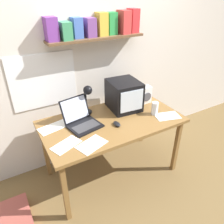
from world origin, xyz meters
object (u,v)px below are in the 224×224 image
(juice_glass, at_px, (155,109))
(open_notebook, at_px, (66,145))
(laptop, at_px, (81,119))
(computer_mouse, at_px, (117,124))
(space_heater, at_px, (145,95))
(loose_paper_near_laptop, at_px, (167,116))
(printed_handout, at_px, (92,144))
(loose_paper_near_monitor, at_px, (54,127))
(corner_desk, at_px, (112,125))
(desk_lamp, at_px, (87,95))
(crt_monitor, at_px, (124,95))

(juice_glass, relative_size, open_notebook, 0.49)
(laptop, distance_m, computer_mouse, 0.37)
(space_heater, height_order, loose_paper_near_laptop, space_heater)
(juice_glass, relative_size, printed_handout, 0.48)
(loose_paper_near_monitor, relative_size, printed_handout, 1.06)
(corner_desk, bearing_deg, printed_handout, -143.37)
(laptop, xyz_separation_m, loose_paper_near_monitor, (-0.26, 0.08, -0.06))
(space_heater, bearing_deg, corner_desk, -163.08)
(desk_lamp, bearing_deg, crt_monitor, -12.70)
(crt_monitor, relative_size, open_notebook, 1.32)
(laptop, bearing_deg, space_heater, -6.05)
(space_heater, distance_m, printed_handout, 1.01)
(loose_paper_near_monitor, xyz_separation_m, open_notebook, (0.01, -0.33, 0.00))
(desk_lamp, bearing_deg, open_notebook, -138.05)
(crt_monitor, distance_m, computer_mouse, 0.41)
(printed_handout, distance_m, open_notebook, 0.23)
(loose_paper_near_laptop, distance_m, open_notebook, 1.13)
(space_heater, bearing_deg, computer_mouse, -153.50)
(desk_lamp, xyz_separation_m, juice_glass, (0.63, -0.36, -0.17))
(space_heater, height_order, computer_mouse, space_heater)
(printed_handout, bearing_deg, loose_paper_near_monitor, 115.73)
(desk_lamp, bearing_deg, printed_handout, -114.49)
(corner_desk, relative_size, juice_glass, 10.18)
(corner_desk, relative_size, computer_mouse, 13.92)
(loose_paper_near_laptop, relative_size, loose_paper_near_monitor, 0.92)
(corner_desk, height_order, open_notebook, open_notebook)
(computer_mouse, bearing_deg, crt_monitor, 47.29)
(corner_desk, bearing_deg, desk_lamp, 124.26)
(laptop, bearing_deg, desk_lamp, 32.86)
(laptop, bearing_deg, juice_glass, -26.21)
(desk_lamp, height_order, space_heater, desk_lamp)
(open_notebook, bearing_deg, laptop, 45.77)
(open_notebook, bearing_deg, corner_desk, 15.97)
(corner_desk, bearing_deg, laptop, 163.03)
(crt_monitor, distance_m, space_heater, 0.30)
(loose_paper_near_monitor, bearing_deg, crt_monitor, -0.25)
(loose_paper_near_laptop, xyz_separation_m, loose_paper_near_monitor, (-1.14, 0.40, -0.00))
(corner_desk, relative_size, desk_lamp, 4.29)
(desk_lamp, distance_m, computer_mouse, 0.44)
(desk_lamp, xyz_separation_m, computer_mouse, (0.16, -0.35, -0.22))
(desk_lamp, distance_m, open_notebook, 0.61)
(corner_desk, distance_m, desk_lamp, 0.41)
(juice_glass, bearing_deg, crt_monitor, 127.35)
(juice_glass, relative_size, computer_mouse, 1.37)
(loose_paper_near_laptop, bearing_deg, computer_mouse, 168.39)
(open_notebook, bearing_deg, loose_paper_near_laptop, -3.35)
(corner_desk, relative_size, loose_paper_near_laptop, 4.97)
(open_notebook, bearing_deg, juice_glass, 2.30)
(desk_lamp, bearing_deg, loose_paper_near_monitor, -173.89)
(crt_monitor, xyz_separation_m, loose_paper_near_monitor, (-0.82, 0.00, -0.16))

